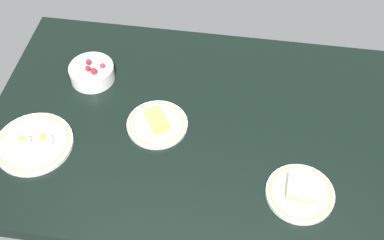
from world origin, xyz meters
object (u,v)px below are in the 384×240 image
plate_cheese (157,123)px  bowl_berries (92,72)px  plate_sandwich (300,192)px  plate_eggs (34,143)px

plate_cheese → bowl_berries: size_ratio=1.27×
plate_sandwich → plate_eggs: plate_eggs is taller
plate_sandwich → plate_eggs: 74.42cm
plate_cheese → bowl_berries: 28.61cm
plate_eggs → plate_sandwich: bearing=-4.0°
plate_eggs → bowl_berries: bearing=72.1°
plate_sandwich → plate_cheese: plate_sandwich is taller
plate_cheese → bowl_berries: (-23.77, 15.82, 1.80)cm
plate_sandwich → plate_eggs: bearing=176.0°
plate_cheese → plate_eggs: 35.05cm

